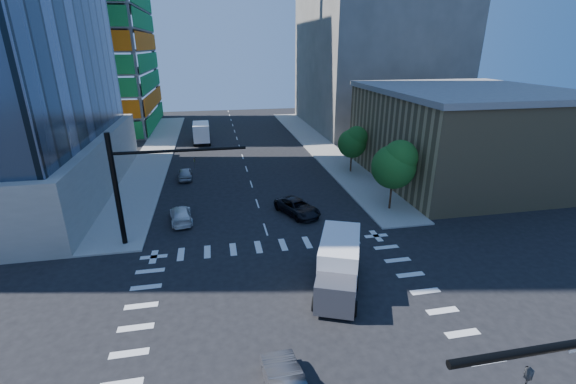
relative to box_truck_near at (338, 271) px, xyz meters
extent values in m
plane|color=black|center=(-3.39, -2.30, -1.46)|extent=(160.00, 160.00, 0.00)
cube|color=silver|center=(-3.39, -2.30, -1.45)|extent=(20.00, 20.00, 0.01)
cube|color=gray|center=(9.11, 37.70, -1.38)|extent=(5.00, 60.00, 0.15)
cube|color=gray|center=(-15.89, 37.70, -1.38)|extent=(5.00, 60.00, 0.15)
cube|color=#907C53|center=(21.61, 19.70, 3.54)|extent=(20.00, 22.00, 10.00)
cube|color=slate|center=(21.61, 19.70, 8.84)|extent=(20.50, 22.50, 0.60)
cube|color=#5E5B55|center=(23.61, 52.70, 12.54)|extent=(24.00, 30.00, 28.00)
imported|color=black|center=(0.61, -13.80, 4.99)|extent=(0.16, 0.20, 1.00)
cylinder|color=black|center=(-14.89, 9.20, 3.19)|extent=(0.40, 0.40, 9.00)
cylinder|color=black|center=(-9.89, 9.20, 6.09)|extent=(10.00, 0.24, 0.24)
imported|color=black|center=(-8.89, 9.20, 4.99)|extent=(0.16, 0.20, 1.00)
cylinder|color=#382316|center=(9.11, 11.70, -0.17)|extent=(0.20, 0.20, 2.27)
sphere|color=#144E19|center=(9.11, 11.70, 2.92)|extent=(4.16, 4.16, 4.16)
sphere|color=#2C7426|center=(9.51, 11.40, 3.89)|extent=(3.25, 3.25, 3.25)
cylinder|color=#382316|center=(9.41, 23.70, -0.34)|extent=(0.20, 0.20, 1.92)
sphere|color=#144E19|center=(9.41, 23.70, 2.27)|extent=(3.52, 3.52, 3.52)
sphere|color=#2C7426|center=(9.81, 23.40, 3.09)|extent=(2.75, 2.75, 2.75)
imported|color=black|center=(0.03, 12.36, -0.74)|extent=(4.27, 5.67, 1.43)
imported|color=white|center=(-10.70, 12.85, -0.80)|extent=(2.39, 4.70, 1.31)
imported|color=#9DA0A4|center=(-10.96, 25.07, -0.77)|extent=(1.81, 4.10, 1.37)
cube|color=white|center=(0.00, 0.00, 0.50)|extent=(4.21, 5.69, 2.67)
cube|color=#46474E|center=(0.00, 0.00, -0.17)|extent=(2.89, 2.60, 1.95)
cube|color=white|center=(-9.26, 43.90, 0.53)|extent=(2.62, 5.28, 2.72)
cube|color=#46474E|center=(-9.26, 43.90, -0.15)|extent=(2.44, 1.93, 1.99)
camera|label=1|loc=(-7.27, -20.34, 13.58)|focal=24.00mm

